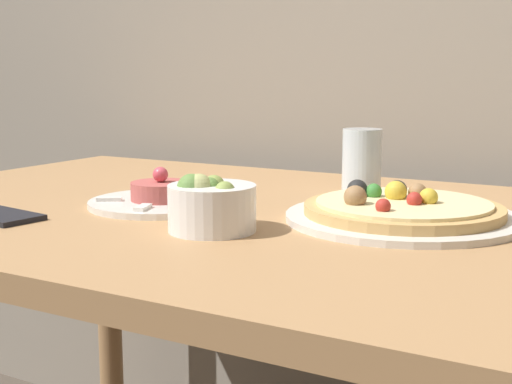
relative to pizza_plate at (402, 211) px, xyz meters
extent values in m
cube|color=#AD7F51|center=(-0.26, -0.04, -0.03)|extent=(1.35, 0.88, 0.03)
cylinder|color=#AD7F51|center=(-0.87, 0.34, -0.41)|extent=(0.06, 0.06, 0.72)
cylinder|color=silver|center=(0.00, 0.00, -0.01)|extent=(0.34, 0.34, 0.01)
cylinder|color=tan|center=(0.00, 0.00, 0.00)|extent=(0.29, 0.29, 0.01)
cylinder|color=beige|center=(0.00, 0.00, 0.01)|extent=(0.25, 0.25, 0.01)
sphere|color=#B22D23|center=(0.00, -0.08, 0.02)|extent=(0.02, 0.02, 0.02)
sphere|color=gold|center=(0.04, 0.01, 0.02)|extent=(0.03, 0.03, 0.03)
sphere|color=black|center=(-0.07, 0.01, 0.02)|extent=(0.03, 0.03, 0.03)
sphere|color=#997047|center=(0.01, 0.04, 0.02)|extent=(0.03, 0.03, 0.03)
sphere|color=gold|center=(-0.02, 0.02, 0.02)|extent=(0.03, 0.03, 0.03)
sphere|color=#997047|center=(-0.05, -0.05, 0.02)|extent=(0.03, 0.03, 0.03)
sphere|color=black|center=(-0.02, 0.04, 0.02)|extent=(0.03, 0.03, 0.03)
sphere|color=#387F33|center=(-0.05, 0.02, 0.02)|extent=(0.02, 0.02, 0.02)
sphere|color=#B22D23|center=(0.02, -0.02, 0.02)|extent=(0.02, 0.02, 0.02)
cylinder|color=silver|center=(-0.38, -0.08, -0.01)|extent=(0.23, 0.23, 0.01)
cylinder|color=#B2514C|center=(-0.38, -0.08, 0.01)|extent=(0.10, 0.10, 0.03)
sphere|color=#DB4C5B|center=(-0.38, -0.08, 0.04)|extent=(0.02, 0.02, 0.02)
cube|color=white|center=(-0.29, -0.08, 0.00)|extent=(0.04, 0.02, 0.01)
cube|color=white|center=(-0.35, 0.00, 0.00)|extent=(0.03, 0.04, 0.01)
cube|color=white|center=(-0.44, -0.03, 0.00)|extent=(0.04, 0.04, 0.01)
cube|color=white|center=(-0.44, -0.13, 0.00)|extent=(0.04, 0.04, 0.01)
cube|color=white|center=(-0.35, -0.16, 0.00)|extent=(0.03, 0.04, 0.01)
cylinder|color=white|center=(-0.20, -0.19, 0.02)|extent=(0.12, 0.12, 0.06)
sphere|color=#8EA34C|center=(-0.21, -0.18, 0.04)|extent=(0.03, 0.03, 0.03)
sphere|color=#668E42|center=(-0.22, -0.21, 0.05)|extent=(0.04, 0.04, 0.04)
sphere|color=#B7BC70|center=(-0.22, -0.20, 0.05)|extent=(0.04, 0.04, 0.04)
sphere|color=#668E42|center=(-0.21, -0.19, 0.04)|extent=(0.03, 0.03, 0.03)
sphere|color=#8EA34C|center=(-0.18, -0.20, 0.04)|extent=(0.03, 0.03, 0.03)
cylinder|color=silver|center=(-0.14, 0.20, 0.04)|extent=(0.07, 0.07, 0.11)
cube|color=black|center=(-0.52, -0.28, -0.01)|extent=(0.13, 0.09, 0.01)
camera|label=1|loc=(0.32, -0.99, 0.20)|focal=50.00mm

